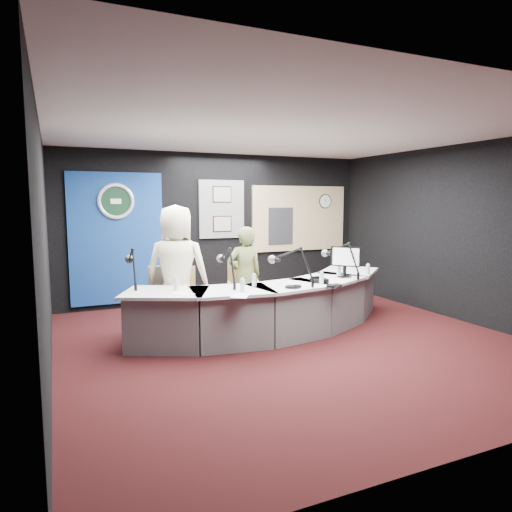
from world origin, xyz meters
name	(u,v)px	position (x,y,z in m)	size (l,w,h in m)	color
ground	(293,342)	(0.00, 0.00, 0.00)	(6.00, 6.00, 0.00)	black
ceiling	(295,131)	(0.00, 0.00, 2.80)	(6.00, 6.00, 0.02)	silver
wall_back	(219,228)	(0.00, 3.00, 1.40)	(6.00, 0.02, 2.80)	black
wall_front	(494,271)	(0.00, -3.00, 1.40)	(6.00, 0.02, 2.80)	black
wall_left	(45,249)	(-3.00, 0.00, 1.40)	(0.02, 6.00, 2.80)	black
wall_right	(460,233)	(3.00, 0.00, 1.40)	(0.02, 6.00, 2.80)	black
broadcast_desk	(272,307)	(-0.05, 0.55, 0.38)	(4.50, 1.90, 0.75)	silver
backdrop_panel	(117,239)	(-1.90, 2.97, 1.25)	(1.60, 0.05, 2.30)	navy
agency_seal	(116,201)	(-1.90, 2.93, 1.90)	(0.63, 0.63, 0.07)	silver
seal_center	(116,201)	(-1.90, 2.94, 1.90)	(0.48, 0.48, 0.01)	black
pinboard	(222,209)	(0.05, 2.97, 1.75)	(0.90, 0.04, 1.10)	slate
framed_photo_upper	(222,194)	(0.05, 2.94, 2.03)	(0.34, 0.02, 0.27)	gray
framed_photo_lower	(222,224)	(0.05, 2.94, 1.47)	(0.34, 0.02, 0.27)	gray
booth_window_frame	(299,218)	(1.75, 2.97, 1.55)	(2.12, 0.06, 1.32)	tan
booth_glow	(300,218)	(1.75, 2.96, 1.55)	(2.00, 0.02, 1.20)	#FEEDA0
equipment_rack	(281,226)	(1.30, 2.94, 1.40)	(0.55, 0.02, 0.75)	black
wall_clock	(325,201)	(2.35, 2.94, 1.90)	(0.28, 0.28, 0.01)	white
armchair_left	(178,301)	(-1.34, 0.98, 0.49)	(0.55, 0.55, 0.98)	#A07F49
armchair_right	(245,295)	(-0.26, 1.10, 0.46)	(0.51, 0.51, 0.91)	#A07F49
draped_jacket	(166,290)	(-1.45, 1.22, 0.62)	(0.50, 0.10, 0.70)	slate
person_man	(177,271)	(-1.34, 0.98, 0.93)	(0.91, 0.59, 1.86)	#FFF0CB
person_woman	(245,276)	(-0.26, 1.10, 0.76)	(0.55, 0.36, 1.52)	#5A6736
computer_monitor	(345,257)	(1.10, 0.42, 1.07)	(0.46, 0.03, 0.31)	black
desk_phone	(319,281)	(0.53, 0.22, 0.78)	(0.22, 0.18, 0.06)	black
headphones_near	(334,285)	(0.54, -0.16, 0.77)	(0.20, 0.20, 0.03)	black
headphones_far	(293,287)	(-0.01, -0.01, 0.77)	(0.22, 0.22, 0.04)	black
paper_stack	(182,294)	(-1.47, 0.20, 0.75)	(0.18, 0.26, 0.00)	white
notepad	(240,296)	(-0.86, -0.20, 0.75)	(0.20, 0.29, 0.00)	white
boom_mic_a	(132,265)	(-1.96, 0.97, 1.05)	(0.16, 0.74, 0.60)	black
boom_mic_b	(227,264)	(-0.77, 0.49, 1.05)	(0.16, 0.74, 0.60)	black
boom_mic_c	(292,264)	(0.06, 0.17, 1.05)	(0.48, 0.62, 0.60)	black
boom_mic_d	(341,257)	(1.09, 0.49, 1.05)	(0.33, 0.70, 0.60)	black
water_bottles	(287,278)	(0.05, 0.29, 0.84)	(3.14, 0.57, 0.18)	silver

